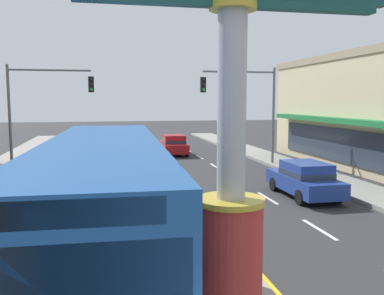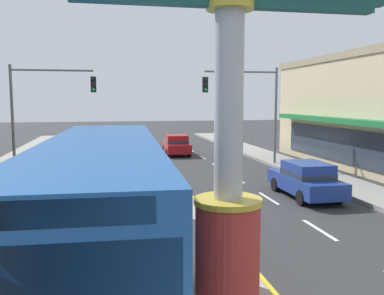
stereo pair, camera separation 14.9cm
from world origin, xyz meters
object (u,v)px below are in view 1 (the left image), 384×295
at_px(sedan_far_left_oncoming, 106,150).
at_px(sedan_near_left_lane, 174,144).
at_px(traffic_light_right_side, 247,99).
at_px(sedan_near_right_lane, 305,179).
at_px(district_sign, 232,122).
at_px(bus_far_right_lane, 104,199).
at_px(traffic_light_left_side, 41,99).

bearing_deg(sedan_far_left_oncoming, sedan_near_left_lane, 26.42).
relative_size(traffic_light_right_side, sedan_near_right_lane, 1.44).
height_order(district_sign, traffic_light_right_side, district_sign).
height_order(district_sign, bus_far_right_lane, district_sign).
bearing_deg(bus_far_right_lane, traffic_light_right_side, 59.75).
height_order(district_sign, sedan_far_left_oncoming, district_sign).
xyz_separation_m(traffic_light_left_side, bus_far_right_lane, (3.58, -15.72, -2.38)).
bearing_deg(sedan_near_right_lane, traffic_light_left_side, 142.60).
relative_size(district_sign, bus_far_right_lane, 0.66).
bearing_deg(sedan_near_left_lane, sedan_near_right_lane, -77.56).
bearing_deg(sedan_near_left_lane, sedan_far_left_oncoming, -153.58).
xyz_separation_m(sedan_near_right_lane, sedan_near_left_lane, (-3.30, 14.97, 0.00)).
relative_size(traffic_light_left_side, sedan_far_left_oncoming, 1.41).
height_order(traffic_light_left_side, sedan_near_left_lane, traffic_light_left_side).
bearing_deg(sedan_near_right_lane, bus_far_right_lane, -142.20).
relative_size(bus_far_right_lane, sedan_near_left_lane, 2.60).
bearing_deg(district_sign, traffic_light_left_side, 109.45).
bearing_deg(traffic_light_right_side, sedan_near_left_lane, 118.66).
relative_size(sedan_near_right_lane, sedan_far_left_oncoming, 0.98).
relative_size(traffic_light_left_side, sedan_near_right_lane, 1.44).
xyz_separation_m(traffic_light_left_side, sedan_near_right_lane, (12.01, -9.18, -3.46)).
distance_m(traffic_light_right_side, sedan_near_left_lane, 8.24).
xyz_separation_m(district_sign, traffic_light_left_side, (-6.15, 17.41, 0.52)).
relative_size(sedan_near_left_lane, sedan_far_left_oncoming, 0.99).
height_order(bus_far_right_lane, sedan_far_left_oncoming, bus_far_right_lane).
xyz_separation_m(traffic_light_right_side, sedan_near_left_lane, (-3.59, 6.56, -3.46)).
xyz_separation_m(traffic_light_right_side, sedan_near_right_lane, (-0.29, -8.40, -3.46)).
relative_size(district_sign, traffic_light_right_side, 1.20).
height_order(traffic_light_left_side, sedan_near_right_lane, traffic_light_left_side).
relative_size(traffic_light_left_side, traffic_light_right_side, 1.00).
relative_size(district_sign, sedan_far_left_oncoming, 1.70).
xyz_separation_m(district_sign, bus_far_right_lane, (-2.57, 1.69, -1.86)).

